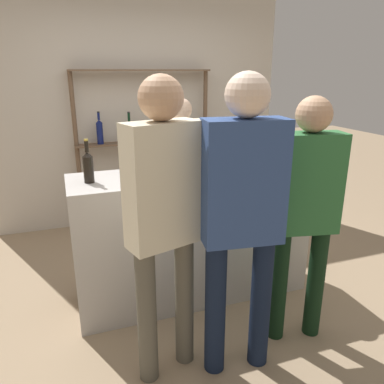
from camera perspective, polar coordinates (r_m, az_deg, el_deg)
ground_plane at (r=3.35m, az=0.00°, el=-14.90°), size 16.00×16.00×0.00m
bar_counter at (r=3.09m, az=0.00°, el=-6.59°), size 1.88×0.57×1.07m
back_wall at (r=4.65m, az=-7.96°, el=12.68°), size 3.48×0.12×2.80m
back_shelf at (r=4.50m, az=-7.39°, el=9.77°), size 1.60×0.18×1.83m
counter_bottle_0 at (r=3.25m, az=12.68°, el=6.67°), size 0.08×0.08×0.35m
counter_bottle_1 at (r=2.93m, az=-8.73°, el=5.50°), size 0.09×0.09×0.35m
counter_bottle_2 at (r=2.72m, az=-15.54°, el=3.81°), size 0.07×0.07×0.31m
wine_glass at (r=2.92m, az=4.93°, el=5.40°), size 0.09×0.09×0.16m
ice_bucket at (r=3.09m, az=11.89°, el=5.46°), size 0.21×0.21×0.21m
cork_jar at (r=2.66m, az=-8.17°, el=2.95°), size 0.13×0.13×0.15m
customer_right at (r=2.53m, az=16.85°, el=-1.83°), size 0.45×0.27×1.68m
customer_center at (r=2.13m, az=7.70°, el=-2.55°), size 0.48×0.26×1.82m
server_behind_counter at (r=3.64m, az=-1.63°, el=3.62°), size 0.50×0.27×1.58m
customer_left at (r=2.09m, az=-4.33°, el=-2.68°), size 0.45×0.29×1.81m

